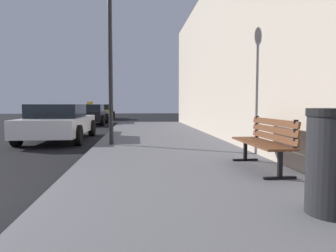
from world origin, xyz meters
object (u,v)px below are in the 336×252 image
(car_white, at_px, (59,122))
(car_black, at_px, (90,114))
(car_yellow, at_px, (102,112))
(bench, at_px, (266,139))
(street_lamp, at_px, (110,29))
(trash_bin, at_px, (335,161))

(car_white, bearing_deg, car_black, 91.44)
(car_white, xyz_separation_m, car_black, (-0.22, 8.72, -0.00))
(car_black, xyz_separation_m, car_yellow, (-0.10, 7.02, 0.00))
(bench, distance_m, car_yellow, 22.29)
(street_lamp, xyz_separation_m, car_white, (-2.00, 2.37, -2.68))
(street_lamp, bearing_deg, car_white, 130.15)
(trash_bin, bearing_deg, street_lamp, 115.24)
(car_white, bearing_deg, trash_bin, -59.89)
(street_lamp, relative_size, car_white, 1.03)
(bench, distance_m, car_white, 7.71)
(car_black, bearing_deg, trash_bin, -73.68)
(bench, relative_size, car_black, 0.40)
(street_lamp, bearing_deg, bench, -50.42)
(car_white, relative_size, car_yellow, 1.00)
(trash_bin, xyz_separation_m, car_yellow, (-5.03, 23.86, -0.05))
(bench, distance_m, street_lamp, 5.32)
(car_black, relative_size, car_yellow, 0.96)
(car_black, bearing_deg, street_lamp, -78.69)
(bench, relative_size, car_white, 0.38)
(car_black, distance_m, car_yellow, 7.02)
(car_white, xyz_separation_m, car_yellow, (-0.32, 15.74, -0.00))
(trash_bin, bearing_deg, car_black, 106.32)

